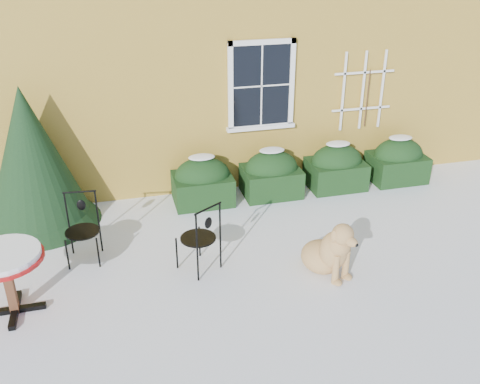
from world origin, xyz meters
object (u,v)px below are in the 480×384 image
object	(u,v)px
patio_chair_near	(200,237)
dog	(330,252)
patio_chair_far	(82,228)
bistro_table	(4,263)
evergreen_shrub	(34,171)

from	to	relation	value
patio_chair_near	dog	bearing A→B (deg)	129.68
patio_chair_far	dog	world-z (taller)	patio_chair_far
patio_chair_near	dog	size ratio (longest dim) A/B	1.08
bistro_table	dog	distance (m)	4.33
bistro_table	dog	size ratio (longest dim) A/B	0.98
patio_chair_far	dog	bearing A→B (deg)	-14.74
patio_chair_far	bistro_table	bearing A→B (deg)	-124.02
bistro_table	patio_chair_far	world-z (taller)	patio_chair_far
patio_chair_near	patio_chair_far	xyz separation A→B (m)	(-1.64, 0.72, -0.02)
bistro_table	dog	bearing A→B (deg)	-2.79
bistro_table	patio_chair_near	xyz separation A→B (m)	(2.54, 0.36, -0.22)
evergreen_shrub	bistro_table	bearing A→B (deg)	-94.28
bistro_table	evergreen_shrub	bearing A→B (deg)	85.72
bistro_table	patio_chair_far	size ratio (longest dim) A/B	0.94
bistro_table	patio_chair_near	bearing A→B (deg)	8.12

